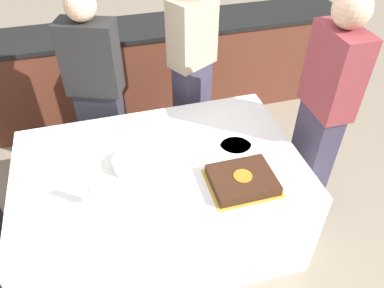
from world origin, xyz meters
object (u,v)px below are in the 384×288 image
(cake, at_px, (242,180))
(person_seated_right, at_px, (322,114))
(person_standing_back, at_px, (97,93))
(plate_stack, at_px, (131,163))
(wine_glass, at_px, (93,190))
(person_cutting_cake, at_px, (192,72))

(cake, height_order, person_seated_right, person_seated_right)
(person_seated_right, xyz_separation_m, person_standing_back, (-1.41, 0.78, -0.07))
(plate_stack, xyz_separation_m, wine_glass, (-0.23, -0.26, 0.10))
(plate_stack, relative_size, person_standing_back, 0.14)
(person_cutting_cake, height_order, person_standing_back, person_cutting_cake)
(plate_stack, height_order, person_seated_right, person_seated_right)
(plate_stack, height_order, wine_glass, wine_glass)
(plate_stack, distance_m, wine_glass, 0.36)
(person_seated_right, bearing_deg, cake, -65.32)
(wine_glass, distance_m, person_standing_back, 1.04)
(cake, distance_m, person_cutting_cake, 1.09)
(wine_glass, distance_m, person_cutting_cake, 1.33)
(person_cutting_cake, relative_size, person_standing_back, 1.06)
(cake, relative_size, plate_stack, 1.79)
(person_seated_right, height_order, person_standing_back, person_seated_right)
(person_standing_back, bearing_deg, plate_stack, 121.02)
(wine_glass, relative_size, person_seated_right, 0.12)
(person_seated_right, bearing_deg, plate_stack, -90.14)
(wine_glass, distance_m, person_seated_right, 1.53)
(wine_glass, bearing_deg, person_cutting_cake, 51.11)
(plate_stack, bearing_deg, person_seated_right, -0.14)
(cake, height_order, wine_glass, wine_glass)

